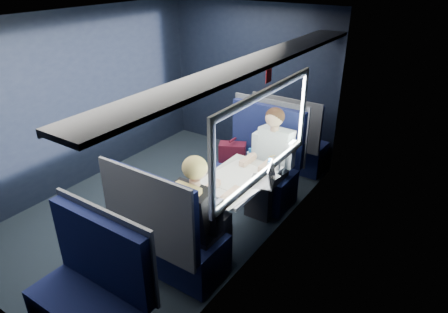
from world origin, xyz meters
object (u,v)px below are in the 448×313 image
Objects in this scene: seat_row_back at (92,300)px; woman at (199,211)px; man at (271,156)px; table at (234,183)px; seat_row_front at (289,143)px; seat_bay_far at (169,239)px; bottle_small at (270,168)px; seat_bay_near at (257,167)px; cup at (277,166)px; laptop at (266,179)px.

seat_row_back is 0.88× the size of woman.
man reaches higher than seat_row_back.
table is 1.82m from seat_row_front.
bottle_small is (0.48, 1.10, 0.42)m from seat_bay_far.
bottle_small is at bearing -52.38° from seat_bay_near.
cup is at bearing -70.97° from seat_row_front.
laptop is at bearing -73.03° from bottle_small.
man is 1.00× the size of woman.
woman is (0.25, 0.17, 0.31)m from seat_bay_far.
seat_row_back is at bearing -105.92° from laptop.
seat_bay_far is (0.02, -1.75, -0.01)m from seat_bay_near.
seat_row_back is 5.51× the size of bottle_small.
seat_row_back is (-0.18, -1.80, -0.25)m from table.
woman reaches higher than seat_bay_near.
seat_row_front and seat_row_back have the same top height.
seat_row_front is (0.02, 0.93, -0.01)m from seat_bay_near.
seat_bay_far is at bearing -99.03° from man.
seat_row_back is 3.15× the size of laptop.
seat_bay_near is 1.75m from seat_bay_far.
seat_bay_near is 0.93m from seat_row_front.
seat_bay_near is at bearing 147.06° from man.
seat_bay_near is at bearing 102.83° from table.
table is at bearing 95.45° from woman.
table is at bearing -142.60° from bottle_small.
seat_row_back is (0.00, -0.92, -0.00)m from seat_bay_far.
seat_bay_far is at bearing -90.00° from seat_row_front.
laptop is (0.28, 0.77, 0.08)m from woman.
table is at bearing -95.52° from man.
seat_bay_far is at bearing -146.18° from woman.
laptop is (0.53, -1.73, 0.39)m from seat_row_front.
seat_row_back is 12.17× the size of cup.
bottle_small is at bearing 76.66° from seat_row_back.
man is (0.07, 0.70, 0.06)m from table.
seat_bay_near is 0.95× the size of man.
seat_row_front is 0.88× the size of woman.
seat_bay_far is 0.95× the size of man.
seat_bay_far is 1.42m from cup.
seat_row_back is 2.28m from cup.
table is 0.86× the size of seat_row_back.
table is at bearing 84.20° from seat_row_back.
table is 0.93m from seat_bay_far.
table is 0.70m from man.
laptop reaches higher than cup.
seat_bay_far is (-0.18, -0.87, -0.25)m from table.
seat_row_front is 3.15× the size of laptop.
table is at bearing -84.20° from seat_row_front.
man is at bearing 128.06° from cup.
woman reaches higher than seat_row_front.
seat_row_front is 5.51× the size of bottle_small.
seat_row_front is at bearing 109.03° from cup.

